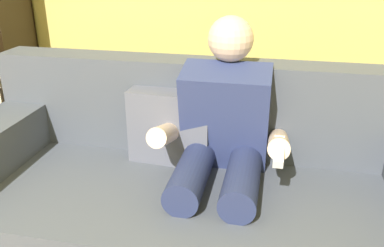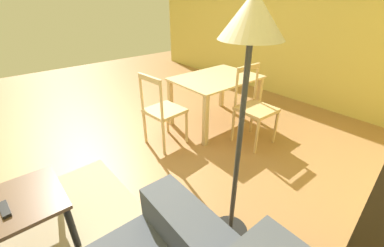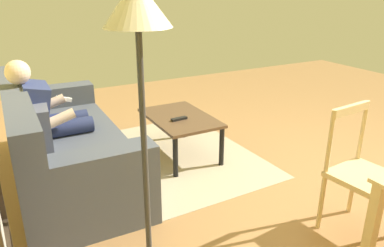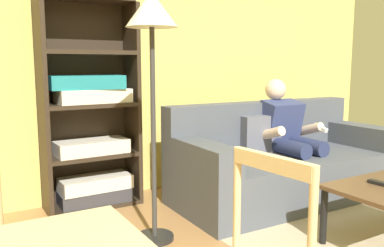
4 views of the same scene
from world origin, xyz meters
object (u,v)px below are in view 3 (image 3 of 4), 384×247
tv_remote (179,119)px  dining_chair_facing_couch (362,175)px  coffee_table (180,122)px  floor_lamp (139,35)px  couch (60,147)px  person_lounging (51,117)px

tv_remote → dining_chair_facing_couch: 1.80m
coffee_table → floor_lamp: bearing=146.7°
dining_chair_facing_couch → tv_remote: bearing=19.6°
couch → person_lounging: person_lounging is taller
tv_remote → dining_chair_facing_couch: (-1.69, -0.60, 0.02)m
dining_chair_facing_couch → floor_lamp: 1.84m
coffee_table → dining_chair_facing_couch: bearing=-162.8°
couch → coffee_table: (-0.06, -1.20, 0.05)m
person_lounging → coffee_table: person_lounging is taller
coffee_table → person_lounging: bearing=82.0°
couch → tv_remote: bearing=-97.4°
couch → dining_chair_facing_couch: dining_chair_facing_couch is taller
couch → coffee_table: 1.21m
coffee_table → tv_remote: bearing=148.9°
person_lounging → tv_remote: size_ratio=6.65×
coffee_table → dining_chair_facing_couch: size_ratio=0.97×
person_lounging → dining_chair_facing_couch: (-1.96, -1.79, -0.12)m
person_lounging → coffee_table: 1.27m
dining_chair_facing_couch → person_lounging: bearing=42.4°
tv_remote → dining_chair_facing_couch: bearing=-164.5°
coffee_table → tv_remote: 0.13m
couch → dining_chair_facing_couch: bearing=-136.4°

